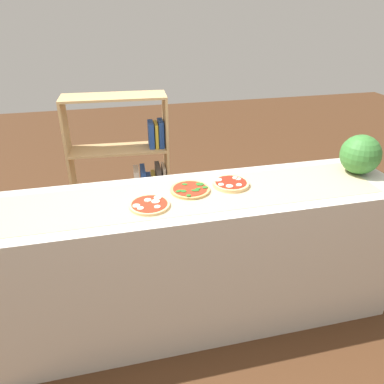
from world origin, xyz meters
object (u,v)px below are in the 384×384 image
pizza_mozzarella_0 (149,205)px  watermelon (360,155)px  pizza_spinach_1 (190,190)px  pizza_mozzarella_2 (231,184)px  bookshelf (133,177)px

pizza_mozzarella_0 → watermelon: size_ratio=0.88×
pizza_spinach_1 → watermelon: 1.16m
pizza_spinach_1 → pizza_mozzarella_2: (0.26, 0.02, 0.00)m
pizza_mozzarella_2 → bookshelf: bookshelf is taller
pizza_mozzarella_2 → watermelon: (0.89, -0.01, 0.12)m
pizza_mozzarella_2 → pizza_mozzarella_0: bearing=-164.6°
pizza_spinach_1 → watermelon: (1.15, 0.01, 0.12)m
pizza_mozzarella_0 → pizza_spinach_1: same height
pizza_mozzarella_0 → bookshelf: bearing=90.1°
pizza_mozzarella_0 → bookshelf: bookshelf is taller
pizza_spinach_1 → pizza_mozzarella_2: size_ratio=1.06×
pizza_spinach_1 → bookshelf: size_ratio=0.18×
watermelon → pizza_spinach_1: bearing=-179.7°
pizza_mozzarella_0 → pizza_spinach_1: 0.30m
pizza_spinach_1 → pizza_mozzarella_2: bearing=3.4°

